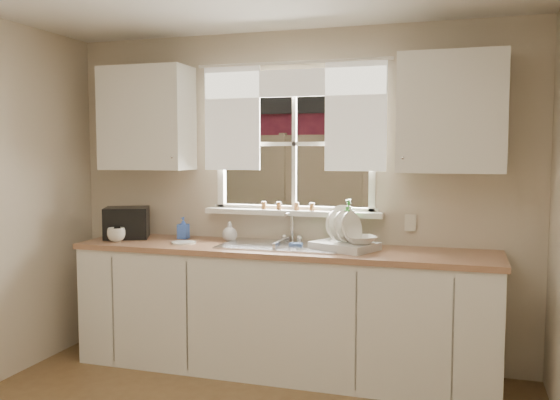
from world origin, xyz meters
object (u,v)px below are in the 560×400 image
(dish_rack, at_px, (344,240))
(black_appliance, at_px, (127,223))
(soap_bottle_a, at_px, (349,223))
(cup, at_px, (116,235))

(dish_rack, bearing_deg, black_appliance, 178.45)
(soap_bottle_a, bearing_deg, black_appliance, -172.42)
(cup, bearing_deg, dish_rack, 27.93)
(dish_rack, height_order, soap_bottle_a, soap_bottle_a)
(soap_bottle_a, xyz_separation_m, black_appliance, (-1.76, -0.08, -0.05))
(soap_bottle_a, height_order, black_appliance, soap_bottle_a)
(cup, bearing_deg, soap_bottle_a, 32.12)
(dish_rack, relative_size, soap_bottle_a, 1.46)
(dish_rack, distance_m, cup, 1.73)
(dish_rack, distance_m, soap_bottle_a, 0.16)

